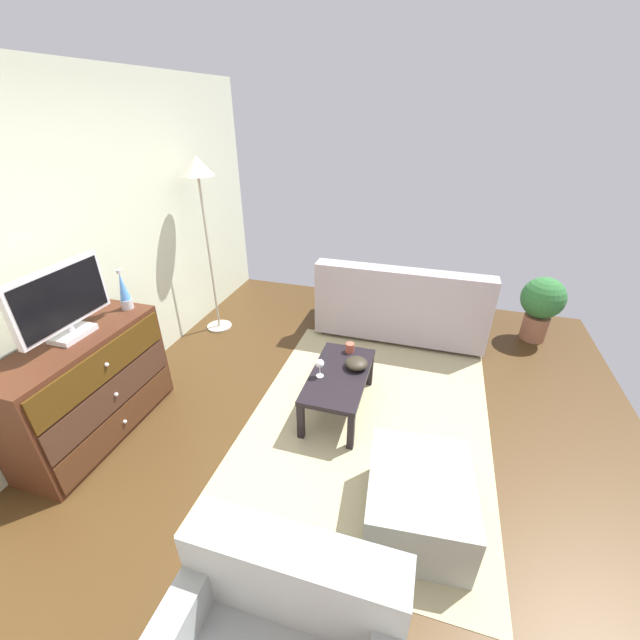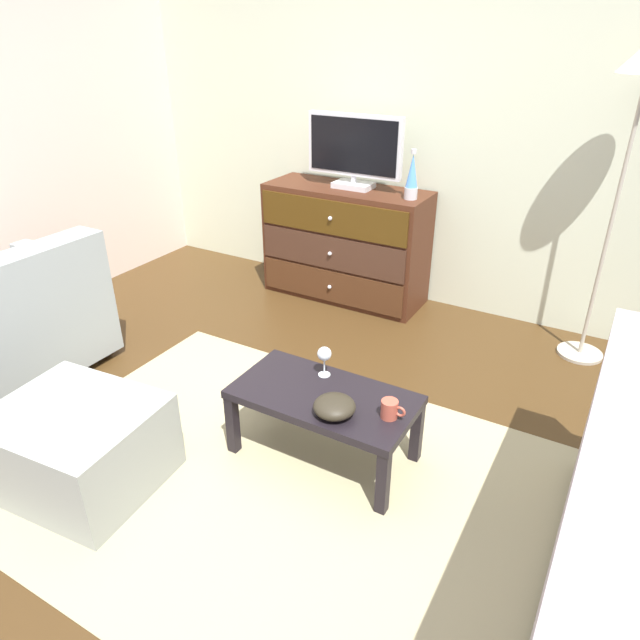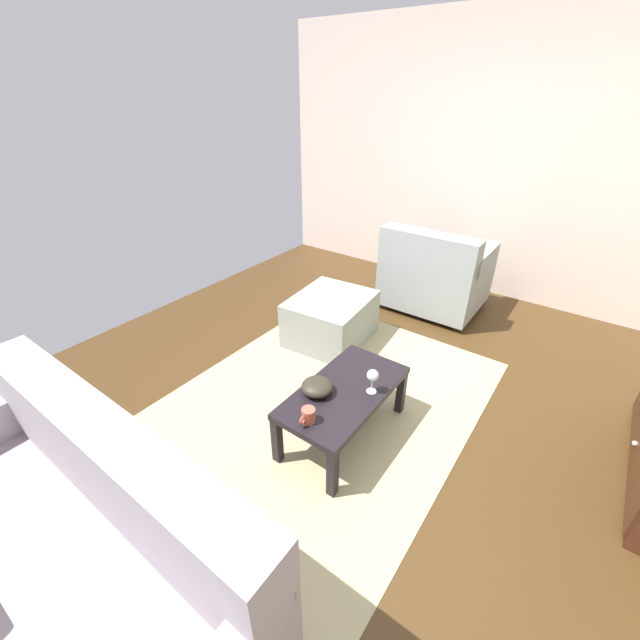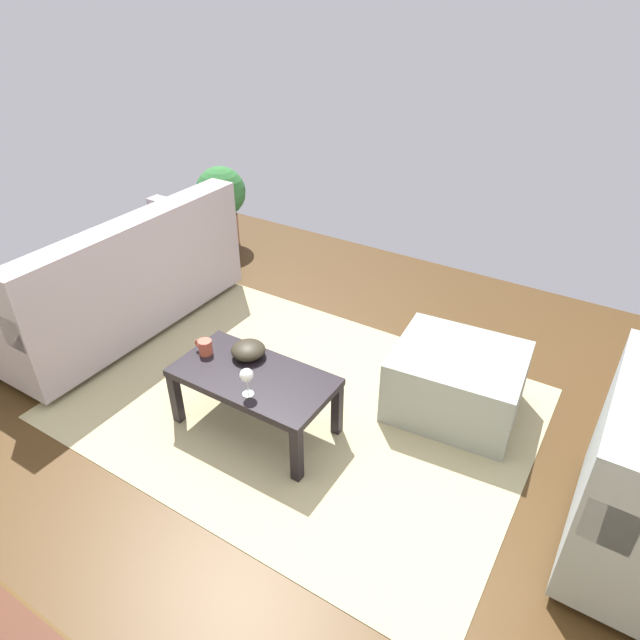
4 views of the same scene
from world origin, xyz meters
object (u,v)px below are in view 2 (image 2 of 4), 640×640
Objects in this scene: ottoman at (79,446)px; dresser at (345,244)px; wine_glass at (324,355)px; armchair at (15,321)px; lava_lamp at (412,177)px; bowl_decorative at (334,406)px; tv at (354,150)px; coffee_table at (324,403)px; mug at (390,409)px.

dresser is at bearing 88.00° from ottoman.
wine_glass is 1.93m from armchair.
lava_lamp is (0.51, -0.04, 0.57)m from dresser.
ottoman is at bearing -149.16° from bowl_decorative.
tv is 1.03× the size of ottoman.
armchair is (-1.69, -1.93, -0.65)m from lava_lamp.
lava_lamp reaches higher than dresser.
tv reaches higher than coffee_table.
tv is 2.19m from mug.
armchair is (-1.89, -0.38, -0.13)m from wine_glass.
wine_glass is at bearing 46.77° from ottoman.
armchair is (-2.09, -0.13, -0.06)m from bowl_decorative.
dresser is 2.06m from bowl_decorative.
mug reaches higher than coffee_table.
tv reaches higher than wine_glass.
wine_glass is (0.20, -1.54, -0.52)m from lava_lamp.
tv reaches higher than lava_lamp.
bowl_decorative is at bearing -44.11° from coffee_table.
mug and bowl_decorative have the same top height.
mug is 0.60× the size of bowl_decorative.
dresser is 1.70× the size of tv.
coffee_table is at bearing 7.04° from armchair.
armchair is at bearing -176.52° from bowl_decorative.
wine_glass is (-0.08, 0.14, 0.17)m from coffee_table.
lava_lamp reaches higher than coffee_table.
tv is (0.04, 0.02, 0.70)m from dresser.
ottoman is at bearing -92.97° from tv.
bowl_decorative is (-0.22, -0.10, -0.00)m from mug.
tv is 0.80× the size of armchair.
bowl_decorative is (0.40, -1.80, -0.59)m from lava_lamp.
mug is at bearing -69.83° from lava_lamp.
lava_lamp is at bearing -8.15° from tv.
ottoman is at bearing -140.99° from coffee_table.
dresser is at bearing 175.16° from lava_lamp.
tv is at bearing 112.73° from wine_glass.
wine_glass is 0.33m from bowl_decorative.
ottoman is at bearing -23.36° from armchair.
lava_lamp is at bearing -4.84° from dresser.
ottoman is (-0.09, -2.44, -0.23)m from dresser.
coffee_table is 1.24× the size of ottoman.
ottoman is (-0.88, -0.71, -0.11)m from coffee_table.
tv is 0.49m from lava_lamp.
tv reaches higher than dresser.
ottoman is at bearing -104.01° from lava_lamp.
wine_glass is 1.20m from ottoman.
mug is 0.24m from bowl_decorative.
dresser is 0.70m from tv.
bowl_decorative is at bearing -52.44° from wine_glass.
lava_lamp is 1.74× the size of bowl_decorative.
wine_glass reaches higher than coffee_table.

